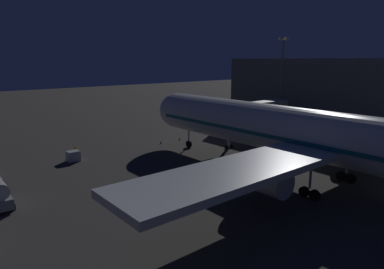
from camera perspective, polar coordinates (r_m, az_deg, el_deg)
name	(u,v)px	position (r m, az deg, el deg)	size (l,w,h in m)	color
ground_plane	(259,168)	(50.25, 11.01, -5.55)	(320.00, 320.00, 0.00)	#383533
airliner_at_gate	(320,137)	(43.79, 20.46, -0.45)	(55.00, 63.46, 20.44)	silver
jet_bridge	(248,110)	(63.11, 9.23, 3.96)	(17.82, 3.40, 7.78)	#9E9E99
apron_floodlight_mast	(282,78)	(77.57, 14.62, 9.07)	(2.90, 0.50, 19.83)	#59595E
baggage_container_mid_row	(73,156)	(55.68, -19.08, -3.40)	(1.79, 1.56, 1.59)	#B7BABF
ground_crew_by_belt_loader	(76,150)	(58.59, -18.74, -2.45)	(0.40, 0.40, 1.74)	black
traffic_cone_nose_port	(180,139)	(66.46, -2.07, -0.70)	(0.36, 0.36, 0.55)	orange
traffic_cone_nose_starboard	(161,142)	(63.94, -5.19, -1.26)	(0.36, 0.36, 0.55)	orange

